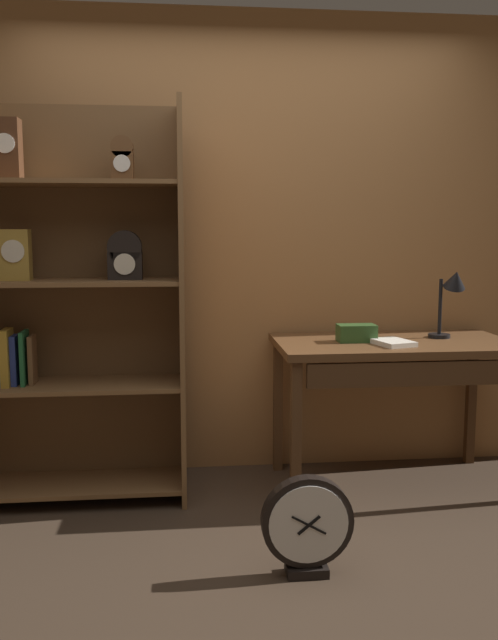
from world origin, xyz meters
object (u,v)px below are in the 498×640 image
desk_lamp (452,291)px  open_repair_manual (392,342)px  toolbox_small (356,333)px  bookshelf (66,307)px  workbench (395,359)px  round_clock_large (307,525)px

desk_lamp → open_repair_manual: 0.48m
toolbox_small → open_repair_manual: toolbox_small is taller
bookshelf → open_repair_manual: (1.66, -0.14, -0.19)m
workbench → open_repair_manual: open_repair_manual is taller
desk_lamp → round_clock_large: 1.61m
bookshelf → open_repair_manual: bearing=-4.7°
bookshelf → workbench: (1.71, -0.04, -0.29)m
workbench → round_clock_large: size_ratio=3.05×
desk_lamp → open_repair_manual: desk_lamp is taller
workbench → desk_lamp: size_ratio=3.23×
bookshelf → round_clock_large: 1.63m
desk_lamp → open_repair_manual: bearing=-156.4°
bookshelf → desk_lamp: 2.04m
desk_lamp → round_clock_large: size_ratio=0.94×
workbench → toolbox_small: 0.25m
open_repair_manual → workbench: bearing=46.7°
desk_lamp → round_clock_large: (-0.97, -0.96, -0.85)m
desk_lamp → toolbox_small: desk_lamp is taller
open_repair_manual → round_clock_large: open_repair_manual is taller
bookshelf → workbench: size_ratio=1.60×
desk_lamp → toolbox_small: (-0.53, -0.05, -0.22)m
workbench → bookshelf: bearing=178.8°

